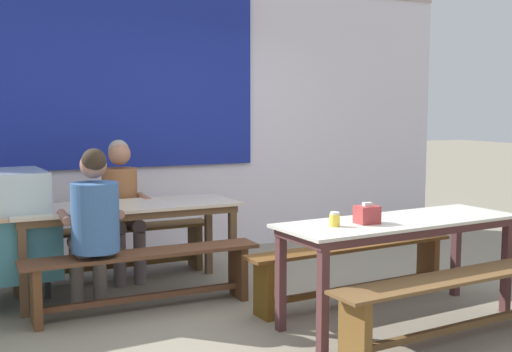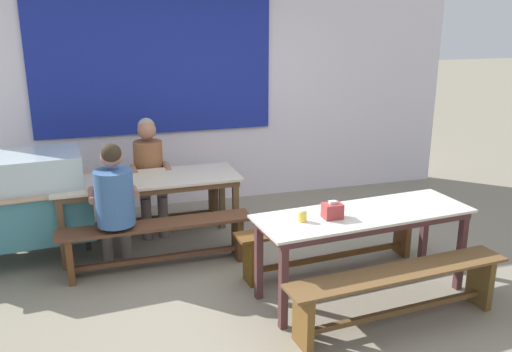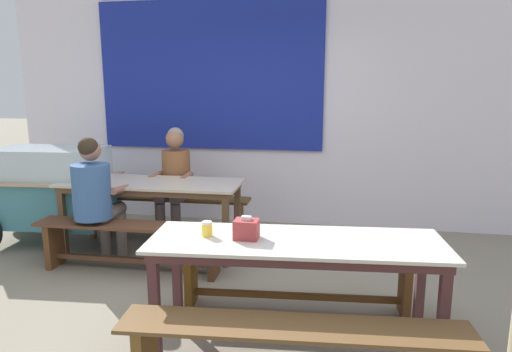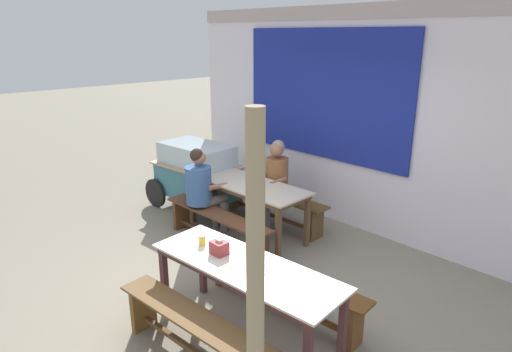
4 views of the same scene
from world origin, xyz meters
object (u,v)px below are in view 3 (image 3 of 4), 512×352
(person_center_facing, at_px, (175,176))
(bench_near_back, at_px, (296,271))
(bench_near_front, at_px, (293,352))
(dining_table_far, at_px, (152,189))
(bench_far_back, at_px, (171,209))
(person_left_back_turned, at_px, (96,194))
(bench_far_front, at_px, (131,239))
(condiment_jar, at_px, (207,229))
(food_cart, at_px, (50,188))
(tissue_box, at_px, (246,229))
(dining_table_near, at_px, (296,251))

(person_center_facing, bearing_deg, bench_near_back, -43.73)
(bench_near_front, relative_size, person_center_facing, 1.50)
(dining_table_far, bearing_deg, person_center_facing, 81.39)
(bench_far_back, height_order, person_left_back_turned, person_left_back_turned)
(bench_far_front, relative_size, condiment_jar, 18.59)
(bench_near_front, bearing_deg, person_left_back_turned, 142.29)
(bench_far_front, bearing_deg, bench_far_back, 91.38)
(dining_table_far, relative_size, person_center_facing, 1.48)
(dining_table_far, relative_size, bench_far_front, 1.02)
(dining_table_far, distance_m, bench_far_front, 0.65)
(person_center_facing, bearing_deg, dining_table_far, -98.61)
(bench_far_back, xyz_separation_m, bench_near_front, (1.72, -2.61, -0.01))
(bench_near_back, bearing_deg, person_center_facing, 136.27)
(bench_near_back, height_order, person_left_back_turned, person_left_back_turned)
(person_left_back_turned, xyz_separation_m, condiment_jar, (1.43, -1.09, 0.08))
(person_left_back_turned, height_order, condiment_jar, person_left_back_turned)
(dining_table_far, xyz_separation_m, bench_near_back, (1.61, -1.00, -0.37))
(food_cart, relative_size, person_center_facing, 1.35)
(bench_near_back, distance_m, person_center_facing, 2.17)
(bench_near_back, distance_m, tissue_box, 0.81)
(tissue_box, bearing_deg, bench_far_front, 142.18)
(bench_near_front, bearing_deg, condiment_jar, 141.38)
(bench_near_front, distance_m, person_center_facing, 3.06)
(bench_far_front, distance_m, person_center_facing, 1.10)
(dining_table_near, height_order, condiment_jar, condiment_jar)
(bench_far_front, xyz_separation_m, bench_near_front, (1.69, -1.53, -0.01))
(bench_far_back, bearing_deg, dining_table_near, -51.12)
(bench_far_front, xyz_separation_m, condiment_jar, (1.07, -1.03, 0.49))
(bench_near_back, xyz_separation_m, condiment_jar, (-0.53, -0.58, 0.49))
(food_cart, xyz_separation_m, person_left_back_turned, (0.88, -0.55, 0.10))
(bench_far_back, relative_size, bench_far_front, 1.02)
(dining_table_near, xyz_separation_m, person_center_facing, (-1.59, 2.01, 0.05))
(dining_table_near, distance_m, condiment_jar, 0.59)
(dining_table_far, relative_size, person_left_back_turned, 1.48)
(person_center_facing, xyz_separation_m, condiment_jar, (1.01, -2.05, 0.08))
(dining_table_far, relative_size, bench_near_front, 0.98)
(bench_near_front, bearing_deg, bench_near_back, 95.06)
(dining_table_far, distance_m, dining_table_near, 2.26)
(bench_far_front, distance_m, food_cart, 1.41)
(dining_table_far, xyz_separation_m, dining_table_near, (1.66, -1.53, -0.00))
(dining_table_far, height_order, bench_near_back, dining_table_far)
(person_center_facing, height_order, tissue_box, person_center_facing)
(bench_near_back, relative_size, bench_near_front, 1.00)
(bench_far_front, xyz_separation_m, bench_near_back, (1.60, -0.46, -0.01))
(bench_near_back, height_order, condiment_jar, condiment_jar)
(tissue_box, bearing_deg, bench_near_front, -54.01)
(dining_table_near, bearing_deg, bench_far_front, 148.87)
(bench_near_back, bearing_deg, bench_far_front, 164.07)
(dining_table_far, bearing_deg, bench_near_back, -31.73)
(condiment_jar, bearing_deg, person_left_back_turned, 142.69)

